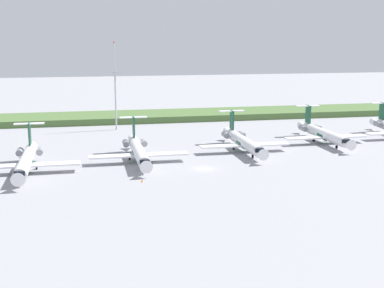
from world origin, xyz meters
name	(u,v)px	position (x,y,z in m)	size (l,w,h in m)	color
ground_plane	(179,142)	(0.00, 30.00, 0.00)	(500.00, 500.00, 0.00)	#939399
grass_berm	(158,116)	(0.00, 72.45, 1.08)	(320.00, 20.00, 2.17)	#4C6B38
regional_jet_second	(26,160)	(-38.03, 5.05, 2.54)	(22.81, 31.00, 9.00)	white
regional_jet_third	(138,151)	(-13.39, 9.87, 2.54)	(22.81, 31.00, 9.00)	white
regional_jet_fourth	(243,141)	(13.86, 15.72, 2.54)	(22.81, 31.00, 9.00)	white
regional_jet_fifth	(323,134)	(38.67, 21.53, 2.54)	(22.81, 31.00, 9.00)	white
antenna_mast	(115,94)	(-15.69, 53.70, 11.23)	(4.40, 0.50, 27.21)	#B2B2B7
safety_cone_front_marker	(142,181)	(-14.56, -8.05, 0.28)	(0.44, 0.44, 0.55)	orange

